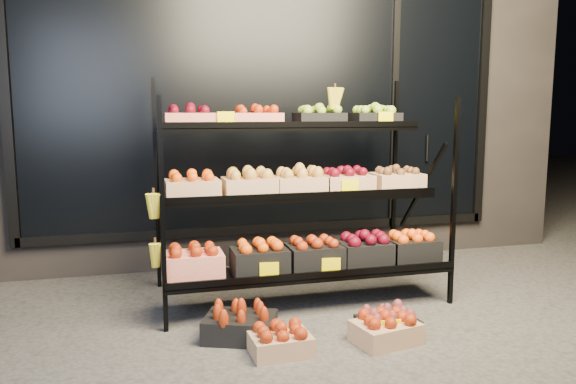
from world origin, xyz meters
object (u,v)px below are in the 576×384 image
object	(u,v)px
floor_crate_left	(280,340)
floor_crate_midleft	(240,323)
display_rack	(300,195)
floor_crate_midright	(386,328)

from	to	relation	value
floor_crate_left	floor_crate_midleft	size ratio (longest dim) A/B	0.69
display_rack	floor_crate_midleft	distance (m)	1.11
floor_crate_left	floor_crate_midright	xyz separation A→B (m)	(0.66, -0.01, 0.01)
floor_crate_left	display_rack	bearing A→B (deg)	65.02
display_rack	floor_crate_left	world-z (taller)	display_rack
display_rack	floor_crate_left	xyz separation A→B (m)	(-0.39, -0.94, -0.70)
display_rack	floor_crate_midright	bearing A→B (deg)	-74.21
floor_crate_midleft	floor_crate_midright	size ratio (longest dim) A/B	1.21
display_rack	floor_crate_midleft	world-z (taller)	display_rack
floor_crate_midleft	floor_crate_midright	distance (m)	0.90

